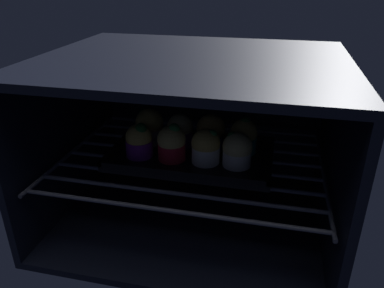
# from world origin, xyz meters

# --- Properties ---
(oven_cavity) EXTENTS (0.59, 0.47, 0.37)m
(oven_cavity) POSITION_xyz_m (0.00, 0.26, 0.17)
(oven_cavity) COLOR black
(oven_cavity) RESTS_ON ground
(oven_rack) EXTENTS (0.55, 0.42, 0.01)m
(oven_rack) POSITION_xyz_m (0.00, 0.22, 0.14)
(oven_rack) COLOR #444756
(oven_rack) RESTS_ON oven_cavity
(baking_tray) EXTENTS (0.34, 0.20, 0.02)m
(baking_tray) POSITION_xyz_m (0.00, 0.22, 0.15)
(baking_tray) COLOR black
(baking_tray) RESTS_ON oven_rack
(muffin_row0_col0) EXTENTS (0.06, 0.06, 0.08)m
(muffin_row0_col0) POSITION_xyz_m (-0.10, 0.18, 0.19)
(muffin_row0_col0) COLOR #7A238C
(muffin_row0_col0) RESTS_ON baking_tray
(muffin_row0_col1) EXTENTS (0.06, 0.06, 0.08)m
(muffin_row0_col1) POSITION_xyz_m (-0.03, 0.18, 0.19)
(muffin_row0_col1) COLOR red
(muffin_row0_col1) RESTS_ON baking_tray
(muffin_row0_col2) EXTENTS (0.06, 0.06, 0.07)m
(muffin_row0_col2) POSITION_xyz_m (0.04, 0.19, 0.19)
(muffin_row0_col2) COLOR silver
(muffin_row0_col2) RESTS_ON baking_tray
(muffin_row0_col3) EXTENTS (0.06, 0.06, 0.07)m
(muffin_row0_col3) POSITION_xyz_m (0.10, 0.19, 0.19)
(muffin_row0_col3) COLOR silver
(muffin_row0_col3) RESTS_ON baking_tray
(muffin_row1_col0) EXTENTS (0.06, 0.06, 0.08)m
(muffin_row1_col0) POSITION_xyz_m (-0.10, 0.25, 0.19)
(muffin_row1_col0) COLOR silver
(muffin_row1_col0) RESTS_ON baking_tray
(muffin_row1_col1) EXTENTS (0.06, 0.06, 0.07)m
(muffin_row1_col1) POSITION_xyz_m (-0.03, 0.25, 0.19)
(muffin_row1_col1) COLOR #7A238C
(muffin_row1_col1) RESTS_ON baking_tray
(muffin_row1_col2) EXTENTS (0.06, 0.06, 0.08)m
(muffin_row1_col2) POSITION_xyz_m (0.03, 0.25, 0.19)
(muffin_row1_col2) COLOR #1928B7
(muffin_row1_col2) RESTS_ON baking_tray
(muffin_row1_col3) EXTENTS (0.06, 0.06, 0.08)m
(muffin_row1_col3) POSITION_xyz_m (0.10, 0.25, 0.19)
(muffin_row1_col3) COLOR #0C8C84
(muffin_row1_col3) RESTS_ON baking_tray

